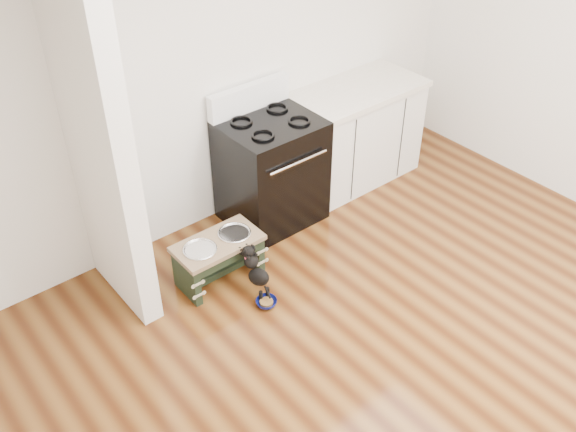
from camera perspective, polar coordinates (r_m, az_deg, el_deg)
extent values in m
plane|color=#3F1D0B|center=(4.40, 13.98, -14.43)|extent=(5.00, 5.00, 0.00)
plane|color=silver|center=(5.03, -6.45, 13.17)|extent=(5.00, 0.00, 5.00)
cube|color=silver|center=(4.24, -16.70, 6.99)|extent=(0.15, 0.80, 2.70)
cube|color=black|center=(5.33, -1.50, 3.98)|extent=(0.76, 0.65, 0.92)
cube|color=black|center=(5.17, 0.63, 1.97)|extent=(0.58, 0.02, 0.50)
cylinder|color=silver|center=(4.96, 0.95, 4.80)|extent=(0.56, 0.02, 0.02)
cube|color=white|center=(5.24, -3.48, 10.48)|extent=(0.76, 0.08, 0.22)
torus|color=black|center=(4.90, -2.24, 7.20)|extent=(0.18, 0.18, 0.02)
torus|color=black|center=(5.10, 1.01, 8.47)|extent=(0.18, 0.18, 0.02)
torus|color=black|center=(5.10, -4.17, 8.39)|extent=(0.18, 0.18, 0.02)
torus|color=black|center=(5.29, -0.97, 9.59)|extent=(0.18, 0.18, 0.02)
cube|color=silver|center=(5.92, 5.91, 7.07)|extent=(1.20, 0.60, 0.86)
cube|color=beige|center=(5.71, 6.19, 11.03)|extent=(1.24, 0.64, 0.05)
cube|color=black|center=(5.97, 7.41, 2.92)|extent=(1.20, 0.06, 0.10)
cube|color=black|center=(4.79, -8.99, -5.46)|extent=(0.05, 0.32, 0.32)
cube|color=black|center=(5.02, -3.42, -2.71)|extent=(0.05, 0.32, 0.32)
cube|color=black|center=(4.73, -5.25, -3.84)|extent=(0.52, 0.03, 0.08)
cube|color=black|center=(4.97, -6.05, -5.00)|extent=(0.52, 0.05, 0.05)
cube|color=brown|center=(4.78, -6.27, -2.43)|extent=(0.66, 0.35, 0.04)
cylinder|color=silver|center=(4.72, -7.81, -3.15)|extent=(0.23, 0.23, 0.04)
cylinder|color=silver|center=(4.85, -4.78, -1.69)|extent=(0.23, 0.23, 0.04)
torus|color=silver|center=(4.71, -7.83, -2.95)|extent=(0.26, 0.26, 0.02)
torus|color=silver|center=(4.83, -4.79, -1.49)|extent=(0.26, 0.26, 0.02)
cylinder|color=black|center=(4.76, -2.42, -7.16)|extent=(0.03, 0.03, 0.10)
cylinder|color=black|center=(4.79, -1.82, -6.83)|extent=(0.03, 0.03, 0.10)
sphere|color=black|center=(4.78, -2.34, -7.55)|extent=(0.04, 0.04, 0.04)
sphere|color=black|center=(4.81, -1.74, -7.22)|extent=(0.04, 0.04, 0.04)
ellipsoid|color=black|center=(4.72, -2.62, -5.44)|extent=(0.12, 0.27, 0.24)
sphere|color=black|center=(4.71, -3.28, -4.04)|extent=(0.11, 0.11, 0.11)
sphere|color=black|center=(4.68, -3.54, -3.17)|extent=(0.09, 0.09, 0.09)
sphere|color=black|center=(4.71, -4.30, -2.94)|extent=(0.03, 0.03, 0.03)
sphere|color=black|center=(4.74, -3.70, -2.64)|extent=(0.03, 0.03, 0.03)
cylinder|color=black|center=(4.71, -1.83, -6.79)|extent=(0.02, 0.08, 0.09)
torus|color=#CC3C55|center=(4.70, -3.43, -3.59)|extent=(0.09, 0.06, 0.08)
imported|color=#0C1155|center=(4.75, -1.93, -7.70)|extent=(0.19, 0.19, 0.05)
cylinder|color=#503216|center=(4.75, -1.93, -7.67)|extent=(0.10, 0.10, 0.02)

